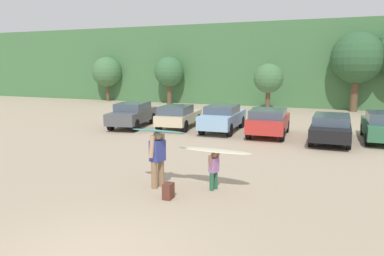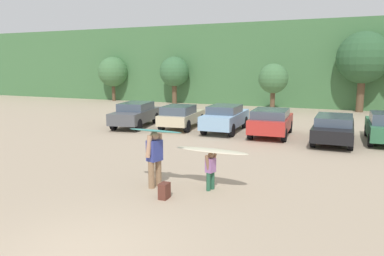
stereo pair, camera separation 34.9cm
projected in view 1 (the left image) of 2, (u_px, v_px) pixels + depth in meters
name	position (u px, v px, depth m)	size (l,w,h in m)	color
ground_plane	(89.00, 256.00, 7.17)	(120.00, 120.00, 0.00)	tan
hillside_ridge	(294.00, 65.00, 37.64)	(108.00, 12.00, 7.61)	#427042
tree_far_right	(107.00, 72.00, 38.26)	(3.12, 3.12, 4.63)	brown
tree_center_right	(169.00, 72.00, 35.19)	(2.84, 2.84, 4.57)	brown
tree_ridge_back	(268.00, 79.00, 29.54)	(2.39, 2.39, 3.89)	brown
tree_left	(357.00, 58.00, 29.10)	(4.10, 4.10, 6.39)	brown
parked_car_dark_gray	(133.00, 114.00, 22.24)	(2.41, 4.65, 1.48)	#4C4F54
parked_car_champagne	(178.00, 116.00, 21.65)	(2.06, 4.16, 1.41)	beige
parked_car_sky_blue	(223.00, 117.00, 20.73)	(1.87, 4.55, 1.51)	#84ADD1
parked_car_red	(269.00, 121.00, 19.36)	(2.05, 4.05, 1.46)	#B72D28
parked_car_black	(331.00, 127.00, 17.89)	(1.86, 4.77, 1.33)	black
parked_car_forest_green	(384.00, 126.00, 17.80)	(1.89, 4.34, 1.51)	#2D6642
person_adult	(157.00, 156.00, 11.11)	(0.43, 0.68, 1.74)	#8C6B4C
person_child	(214.00, 169.00, 10.92)	(0.28, 0.54, 1.16)	#26593F
surfboard_teal	(158.00, 131.00, 10.83)	(1.76, 0.51, 0.15)	teal
surfboard_cream	(214.00, 150.00, 10.86)	(2.34, 0.75, 0.10)	beige
backpack_dropped	(168.00, 191.00, 10.24)	(0.24, 0.34, 0.45)	#592D23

